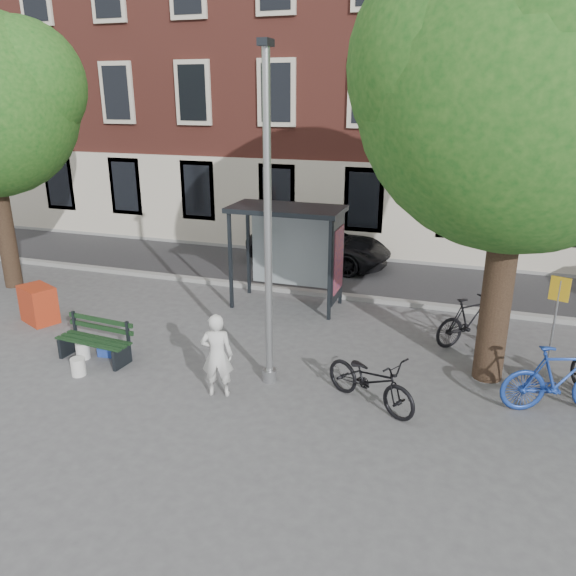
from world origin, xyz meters
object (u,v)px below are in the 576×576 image
Objects in this scene: painter at (217,355)px; bike_a at (371,380)px; bike_d at (470,320)px; red_stand at (38,304)px; bench at (96,342)px; car_dark at (319,245)px; bus_shelter at (303,234)px; lamppost at (268,242)px; bike_b at (561,379)px; notice_sign at (557,304)px.

bike_a is (2.72, 0.51, -0.29)m from painter.
bike_d is 2.04× the size of red_stand.
car_dark is at bearing 77.67° from bench.
bus_shelter reaches higher than car_dark.
bike_a is at bearing -8.96° from red_stand.
red_stand is (-6.35, 1.04, -2.33)m from lamppost.
bike_b is at bearing 10.43° from bench.
bike_b is at bearing -45.71° from bike_a.
car_dark is 8.61m from red_stand.
car_dark is at bearing 53.25° from red_stand.
bus_shelter is 1.55× the size of bike_d.
bike_b is at bearing 176.95° from painter.
notice_sign reaches higher than car_dark.
bench is 8.07m from bike_d.
bus_shelter is at bearing 39.89° from bike_b.
bus_shelter is 4.08m from car_dark.
lamppost is 8.30m from car_dark.
painter is 5.77m from bike_d.
bike_a is at bearing -59.22° from bus_shelter.
notice_sign is (5.10, 1.88, -1.26)m from lamppost.
bench is (-3.05, 0.53, -0.41)m from painter.
lamppost is at bearing -141.31° from notice_sign.
bike_d is at bearing 39.95° from lamppost.
lamppost reaches higher than car_dark.
lamppost is at bearing 87.03° from bike_d.
painter is at bearing -4.77° from bench.
bus_shelter is at bearing 177.16° from notice_sign.
car_dark reaches higher than bench.
bus_shelter is 1.38× the size of notice_sign.
notice_sign is at bearing -21.31° from bus_shelter.
bus_shelter is 6.88m from bike_b.
red_stand is 11.53m from notice_sign.
bike_b reaches higher than red_stand.
notice_sign reaches higher than bench.
lamppost is 4.47m from bench.
red_stand is at bearing 110.05° from bike_a.
painter is at bearing -169.91° from car_dark.
painter is 6.03m from bike_b.
bike_b is at bearing -69.37° from notice_sign.
bike_d reaches higher than bench.
red_stand is (-2.58, 1.30, 0.06)m from bench.
lamppost reaches higher than red_stand.
car_dark is (-4.81, 4.91, 0.09)m from bike_d.
red_stand is at bearing -151.88° from bus_shelter.
bus_shelter is at bearing 28.12° from red_stand.
bench is (-3.16, -4.36, -1.53)m from bus_shelter.
bike_a is 3.67m from bike_d.
bus_shelter is 5.30m from bike_a.
painter is 0.94× the size of bench.
notice_sign reaches higher than painter.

